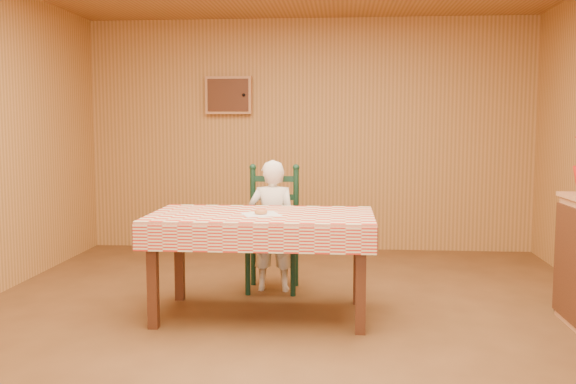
# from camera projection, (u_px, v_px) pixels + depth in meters

# --- Properties ---
(ground) EXTENTS (6.00, 6.00, 0.00)m
(ground) POSITION_uv_depth(u_px,v_px,m) (286.00, 332.00, 4.42)
(ground) COLOR brown
(ground) RESTS_ON ground
(cabin_walls) EXTENTS (5.10, 6.05, 2.65)m
(cabin_walls) POSITION_uv_depth(u_px,v_px,m) (291.00, 70.00, 4.75)
(cabin_walls) COLOR #C28946
(cabin_walls) RESTS_ON ground
(dining_table) EXTENTS (1.66, 0.96, 0.77)m
(dining_table) POSITION_uv_depth(u_px,v_px,m) (262.00, 225.00, 4.73)
(dining_table) COLOR #522915
(dining_table) RESTS_ON ground
(ladder_chair) EXTENTS (0.44, 0.40, 1.08)m
(ladder_chair) POSITION_uv_depth(u_px,v_px,m) (273.00, 231.00, 5.53)
(ladder_chair) COLOR black
(ladder_chair) RESTS_ON ground
(seated_child) EXTENTS (0.41, 0.27, 1.12)m
(seated_child) POSITION_uv_depth(u_px,v_px,m) (272.00, 226.00, 5.47)
(seated_child) COLOR white
(seated_child) RESTS_ON ground
(napkin) EXTENTS (0.33, 0.33, 0.00)m
(napkin) POSITION_uv_depth(u_px,v_px,m) (261.00, 214.00, 4.67)
(napkin) COLOR white
(napkin) RESTS_ON dining_table
(donut) EXTENTS (0.11, 0.11, 0.03)m
(donut) POSITION_uv_depth(u_px,v_px,m) (261.00, 212.00, 4.67)
(donut) COLOR #CF844A
(donut) RESTS_ON napkin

